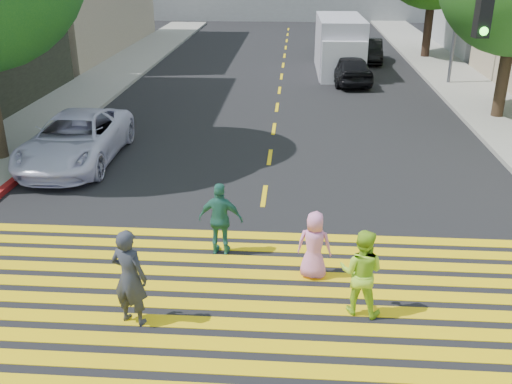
# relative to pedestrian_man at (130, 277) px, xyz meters

# --- Properties ---
(ground) EXTENTS (120.00, 120.00, 0.00)m
(ground) POSITION_rel_pedestrian_man_xyz_m (1.94, -0.41, -0.89)
(ground) COLOR black
(sidewalk_left) EXTENTS (3.00, 40.00, 0.15)m
(sidewalk_left) POSITION_rel_pedestrian_man_xyz_m (-6.56, 21.59, -0.81)
(sidewalk_left) COLOR gray
(sidewalk_left) RESTS_ON ground
(sidewalk_right) EXTENTS (3.00, 60.00, 0.15)m
(sidewalk_right) POSITION_rel_pedestrian_man_xyz_m (10.44, 14.59, -0.81)
(sidewalk_right) COLOR gray
(sidewalk_right) RESTS_ON ground
(curb_red) EXTENTS (0.20, 8.00, 0.16)m
(curb_red) POSITION_rel_pedestrian_man_xyz_m (-4.96, 5.59, -0.81)
(curb_red) COLOR maroon
(curb_red) RESTS_ON ground
(crosswalk) EXTENTS (13.40, 5.30, 0.01)m
(crosswalk) POSITION_rel_pedestrian_man_xyz_m (1.94, 0.86, -0.88)
(crosswalk) COLOR yellow
(crosswalk) RESTS_ON ground
(lane_line) EXTENTS (0.12, 34.40, 0.01)m
(lane_line) POSITION_rel_pedestrian_man_xyz_m (1.94, 22.09, -0.88)
(lane_line) COLOR yellow
(lane_line) RESTS_ON ground
(pedestrian_man) EXTENTS (0.75, 0.60, 1.78)m
(pedestrian_man) POSITION_rel_pedestrian_man_xyz_m (0.00, 0.00, 0.00)
(pedestrian_man) COLOR #2F323C
(pedestrian_man) RESTS_ON ground
(pedestrian_woman) EXTENTS (0.92, 0.81, 1.61)m
(pedestrian_woman) POSITION_rel_pedestrian_man_xyz_m (3.92, 0.58, -0.08)
(pedestrian_woman) COLOR #A9E22E
(pedestrian_woman) RESTS_ON ground
(pedestrian_child) EXTENTS (0.74, 0.54, 1.38)m
(pedestrian_child) POSITION_rel_pedestrian_man_xyz_m (3.14, 1.72, -0.20)
(pedestrian_child) COLOR pink
(pedestrian_child) RESTS_ON ground
(pedestrian_extra) EXTENTS (0.96, 0.46, 1.58)m
(pedestrian_extra) POSITION_rel_pedestrian_man_xyz_m (1.21, 2.52, -0.10)
(pedestrian_extra) COLOR #2A6F60
(pedestrian_extra) RESTS_ON ground
(white_sedan) EXTENTS (2.50, 5.25, 1.45)m
(white_sedan) POSITION_rel_pedestrian_man_xyz_m (-3.82, 7.76, -0.16)
(white_sedan) COLOR white
(white_sedan) RESTS_ON ground
(dark_car_near) EXTENTS (2.21, 4.30, 1.40)m
(dark_car_near) POSITION_rel_pedestrian_man_xyz_m (5.16, 19.29, -0.19)
(dark_car_near) COLOR black
(dark_car_near) RESTS_ON ground
(silver_car) EXTENTS (2.22, 4.88, 1.39)m
(silver_car) POSITION_rel_pedestrian_man_xyz_m (4.95, 27.90, -0.19)
(silver_car) COLOR #91949D
(silver_car) RESTS_ON ground
(dark_car_parked) EXTENTS (1.62, 3.93, 1.26)m
(dark_car_parked) POSITION_rel_pedestrian_man_xyz_m (6.77, 24.93, -0.26)
(dark_car_parked) COLOR black
(dark_car_parked) RESTS_ON ground
(white_van) EXTENTS (2.32, 5.90, 2.76)m
(white_van) POSITION_rel_pedestrian_man_xyz_m (4.85, 21.71, 0.42)
(white_van) COLOR #AFADBE
(white_van) RESTS_ON ground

